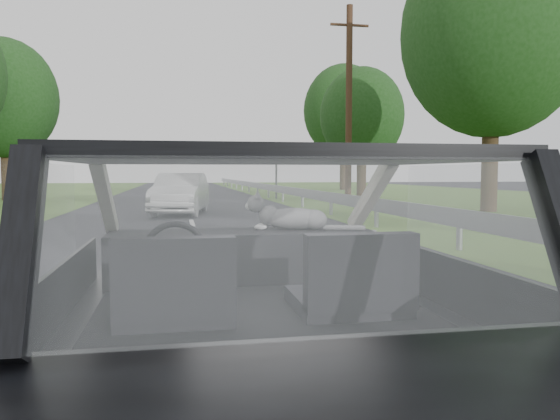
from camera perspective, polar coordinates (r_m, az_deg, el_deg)
name	(u,v)px	position (r m, az deg, el deg)	size (l,w,h in m)	color
subject_car	(257,299)	(2.75, -2.39, -9.30)	(1.80, 4.00, 1.45)	black
dashboard	(242,255)	(3.33, -3.96, -4.77)	(1.58, 0.45, 0.30)	black
driver_seat	(175,283)	(2.40, -10.94, -7.51)	(0.50, 0.72, 0.42)	black
passenger_seat	(353,276)	(2.53, 7.64, -6.90)	(0.50, 0.72, 0.42)	black
steering_wheel	(175,253)	(3.01, -10.91, -4.43)	(0.36, 0.36, 0.04)	black
cat	(294,217)	(3.38, 1.48, -0.76)	(0.53, 0.16, 0.24)	gray
guardrail	(372,204)	(13.51, 9.59, 0.61)	(0.05, 90.00, 0.32)	#9A9C9F
other_car	(180,194)	(17.92, -10.36, 1.69)	(1.60, 4.06, 1.33)	silver
highway_sign	(276,174)	(27.84, -0.39, 3.75)	(0.10, 1.00, 2.51)	#1D6224
utility_pole	(349,105)	(24.78, 7.21, 10.83)	(0.28, 0.28, 8.67)	#3D2716
tree_1	(492,74)	(20.36, 21.28, 13.08)	(6.18, 6.18, 9.36)	#153810
tree_2	(362,135)	(28.85, 8.55, 7.77)	(4.35, 4.35, 6.59)	#153810
tree_3	(344,129)	(42.88, 6.67, 8.40)	(6.20, 6.20, 9.40)	#153810
tree_6	(5,122)	(29.62, -26.79, 8.21)	(4.98, 4.98, 7.55)	#153810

